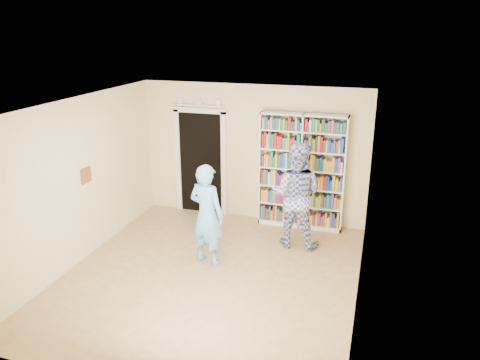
# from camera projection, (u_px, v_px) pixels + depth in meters

# --- Properties ---
(floor) EXTENTS (5.00, 5.00, 0.00)m
(floor) POSITION_uv_depth(u_px,v_px,m) (210.00, 276.00, 7.37)
(floor) COLOR #956A48
(floor) RESTS_ON ground
(ceiling) EXTENTS (5.00, 5.00, 0.00)m
(ceiling) POSITION_uv_depth(u_px,v_px,m) (206.00, 106.00, 6.51)
(ceiling) COLOR white
(ceiling) RESTS_ON wall_back
(wall_back) EXTENTS (4.50, 0.00, 4.50)m
(wall_back) POSITION_uv_depth(u_px,v_px,m) (253.00, 153.00, 9.21)
(wall_back) COLOR #F6E3A9
(wall_back) RESTS_ON floor
(wall_left) EXTENTS (0.00, 5.00, 5.00)m
(wall_left) POSITION_uv_depth(u_px,v_px,m) (78.00, 182.00, 7.56)
(wall_left) COLOR #F6E3A9
(wall_left) RESTS_ON floor
(wall_right) EXTENTS (0.00, 5.00, 5.00)m
(wall_right) POSITION_uv_depth(u_px,v_px,m) (364.00, 213.00, 6.32)
(wall_right) COLOR #F6E3A9
(wall_right) RESTS_ON floor
(bookshelf) EXTENTS (1.62, 0.30, 2.22)m
(bookshelf) POSITION_uv_depth(u_px,v_px,m) (302.00, 171.00, 8.86)
(bookshelf) COLOR white
(bookshelf) RESTS_ON floor
(doorway) EXTENTS (1.10, 0.08, 2.43)m
(doorway) POSITION_uv_depth(u_px,v_px,m) (201.00, 158.00, 9.55)
(doorway) COLOR black
(doorway) RESTS_ON floor
(wall_art) EXTENTS (0.03, 0.25, 0.25)m
(wall_art) POSITION_uv_depth(u_px,v_px,m) (86.00, 175.00, 7.72)
(wall_art) COLOR brown
(wall_art) RESTS_ON wall_left
(man_blue) EXTENTS (0.70, 0.55, 1.70)m
(man_blue) POSITION_uv_depth(u_px,v_px,m) (207.00, 215.00, 7.54)
(man_blue) COLOR #67A9E6
(man_blue) RESTS_ON floor
(man_plaid) EXTENTS (0.95, 0.75, 1.90)m
(man_plaid) POSITION_uv_depth(u_px,v_px,m) (296.00, 195.00, 8.14)
(man_plaid) COLOR #34419F
(man_plaid) RESTS_ON floor
(paper_sheet) EXTENTS (0.18, 0.03, 0.26)m
(paper_sheet) POSITION_uv_depth(u_px,v_px,m) (298.00, 203.00, 7.95)
(paper_sheet) COLOR white
(paper_sheet) RESTS_ON man_plaid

